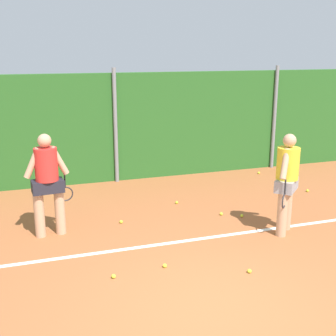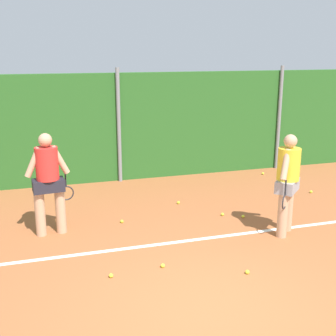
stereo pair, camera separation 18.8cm
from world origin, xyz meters
The scene contains 17 objects.
ground_plane centered at (0.00, 1.92, 0.00)m, with size 25.62×25.62×0.00m, color #A85B33.
hedge_fence_backdrop centered at (0.00, 6.53, 1.40)m, with size 16.09×0.25×2.80m, color #286023.
fence_post_center centered at (0.00, 6.36, 1.47)m, with size 0.10×0.10×2.95m, color gray.
fence_post_right centered at (4.64, 6.36, 1.47)m, with size 0.10×0.10×2.95m, color gray.
court_baseline_paint centered at (0.00, 2.26, 0.00)m, with size 11.75×0.10×0.01m, color white.
player_foreground_near centered at (2.33, 2.07, 1.07)m, with size 0.63×0.68×1.90m.
player_midcourt centered at (-1.89, 3.32, 1.08)m, with size 0.86×0.41×1.93m.
tennis_ball_2 centered at (3.92, 5.82, 0.03)m, with size 0.07×0.07×0.07m, color #CCDB33.
tennis_ball_3 centered at (1.94, 3.01, 0.03)m, with size 0.07×0.07×0.07m, color #CCDB33.
tennis_ball_5 centered at (-0.52, 3.46, 0.03)m, with size 0.07×0.07×0.07m, color #CCDB33.
tennis_ball_7 centered at (4.25, 4.02, 0.03)m, with size 0.07×0.07×0.07m, color #CCDB33.
tennis_ball_8 centered at (-1.10, 1.33, 0.03)m, with size 0.07×0.07×0.07m, color #CCDB33.
tennis_ball_9 centered at (0.92, 4.20, 0.03)m, with size 0.07×0.07×0.07m, color #CCDB33.
tennis_ball_10 centered at (0.95, 0.84, 0.03)m, with size 0.07×0.07×0.07m, color #CCDB33.
tennis_ball_11 centered at (-0.25, 1.41, 0.03)m, with size 0.07×0.07×0.07m, color #CCDB33.
tennis_ball_12 centered at (4.67, 5.46, 0.03)m, with size 0.07×0.07×0.07m, color #CCDB33.
tennis_ball_13 centered at (1.58, 3.24, 0.03)m, with size 0.07×0.07×0.07m, color #CCDB33.
Camera 1 is at (-2.19, -4.67, 3.37)m, focal length 47.11 mm.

